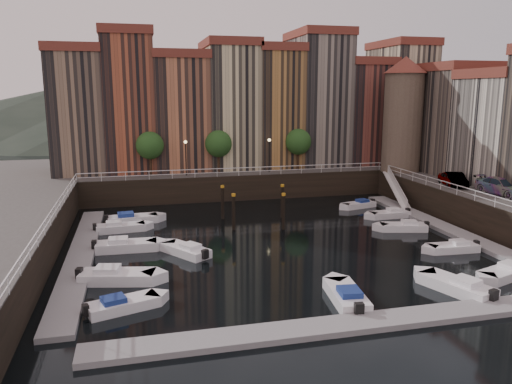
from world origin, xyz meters
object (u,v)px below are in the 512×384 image
object	(u,v)px
mooring_pilings	(255,207)
car_b	(456,181)
corner_tower	(403,113)
boat_left_1	(116,276)
boat_left_2	(125,246)
gangway	(396,188)
car_a	(450,180)
car_c	(502,188)
boat_left_0	(122,305)

from	to	relation	value
mooring_pilings	car_b	world-z (taller)	car_b
corner_tower	boat_left_1	world-z (taller)	corner_tower
corner_tower	boat_left_2	world-z (taller)	corner_tower
corner_tower	gangway	xyz separation A→B (m)	(-2.90, -4.50, -8.28)
boat_left_1	car_a	world-z (taller)	car_a
corner_tower	mooring_pilings	bearing A→B (deg)	-156.35
car_c	corner_tower	bearing A→B (deg)	91.13
gangway	boat_left_2	world-z (taller)	gangway
boat_left_2	car_b	distance (m)	33.51
boat_left_0	car_b	xyz separation A→B (m)	(33.17, 15.52, 3.37)
mooring_pilings	boat_left_1	world-z (taller)	mooring_pilings
mooring_pilings	boat_left_1	bearing A→B (deg)	-135.55
boat_left_0	boat_left_1	world-z (taller)	boat_left_1
gangway	car_c	size ratio (longest dim) A/B	1.51
car_b	car_c	world-z (taller)	car_c
boat_left_2	car_c	size ratio (longest dim) A/B	0.94
boat_left_1	mooring_pilings	bearing A→B (deg)	57.46
boat_left_0	car_b	world-z (taller)	car_b
car_a	car_c	world-z (taller)	car_c
boat_left_1	car_c	world-z (taller)	car_c
car_c	car_b	bearing A→B (deg)	102.98
gangway	boat_left_1	size ratio (longest dim) A/B	1.54
mooring_pilings	car_b	bearing A→B (deg)	-4.78
corner_tower	boat_left_0	distance (m)	43.24
boat_left_0	car_a	bearing A→B (deg)	8.17
car_b	mooring_pilings	bearing A→B (deg)	-165.88
boat_left_0	car_a	size ratio (longest dim) A/B	1.16
boat_left_1	car_b	xyz separation A→B (m)	(33.63, 10.84, 3.30)
corner_tower	boat_left_2	bearing A→B (deg)	-156.02
car_c	boat_left_2	bearing A→B (deg)	172.70
gangway	car_b	bearing A→B (deg)	-63.14
car_a	gangway	bearing A→B (deg)	135.46
car_a	corner_tower	bearing A→B (deg)	106.33
boat_left_2	corner_tower	bearing A→B (deg)	26.13
mooring_pilings	car_c	bearing A→B (deg)	-16.22
car_c	mooring_pilings	bearing A→B (deg)	157.97
gangway	boat_left_0	size ratio (longest dim) A/B	1.84
corner_tower	boat_left_0	bearing A→B (deg)	-141.41
gangway	boat_left_0	xyz separation A→B (m)	(-30.01, -21.76, -1.57)
boat_left_0	car_c	distance (m)	36.58
gangway	boat_left_0	distance (m)	37.10
boat_left_2	car_c	xyz separation A→B (m)	(34.75, -0.91, 3.40)
corner_tower	car_c	xyz separation A→B (m)	(1.89, -15.53, -6.39)
boat_left_2	car_c	bearing A→B (deg)	0.65
corner_tower	mooring_pilings	size ratio (longest dim) A/B	2.17
gangway	mooring_pilings	xyz separation A→B (m)	(-17.64, -4.50, -0.27)
corner_tower	mooring_pilings	xyz separation A→B (m)	(-20.54, -9.00, -8.54)
mooring_pilings	boat_left_0	world-z (taller)	mooring_pilings
corner_tower	car_a	bearing A→B (deg)	-88.51
mooring_pilings	car_a	distance (m)	20.92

